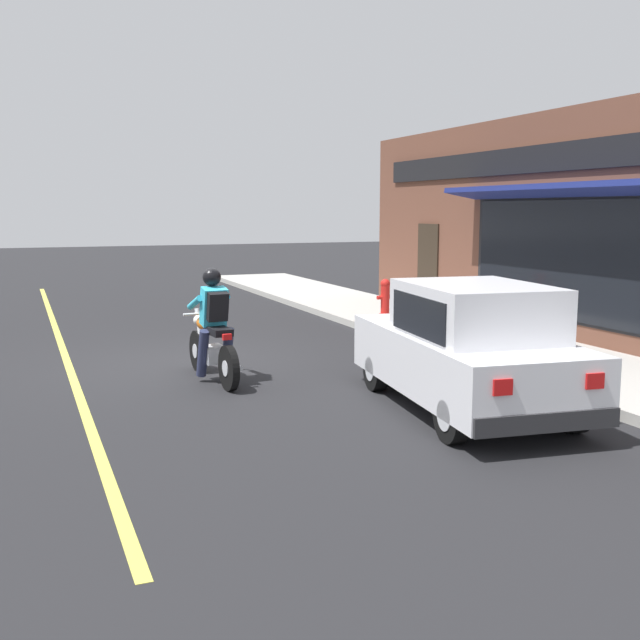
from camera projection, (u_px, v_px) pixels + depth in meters
ground_plane at (190, 364)px, 11.90m from camera, size 80.00×80.00×0.00m
sidewalk_curb at (393, 317)px, 16.58m from camera, size 2.60×22.00×0.14m
lane_stripe at (60, 341)px, 13.98m from camera, size 0.12×19.80×0.01m
storefront_building at (524, 226)px, 14.58m from camera, size 1.25×11.53×4.20m
motorcycle_with_rider at (213, 334)px, 10.64m from camera, size 0.58×2.02×1.62m
car_hatchback at (467, 349)px, 9.02m from camera, size 2.08×3.95×1.57m
trash_bin at (484, 321)px, 12.20m from camera, size 0.56×0.56×0.98m
fire_hydrant at (385, 301)px, 15.40m from camera, size 0.36×0.24×0.88m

